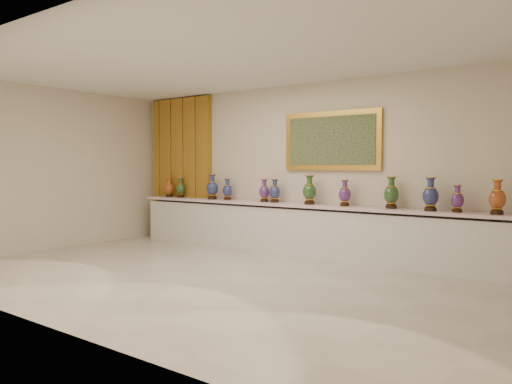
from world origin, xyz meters
The scene contains 16 objects.
ground centered at (0.00, 0.00, 0.00)m, with size 8.00×8.00×0.00m, color beige.
room centered at (-2.46, 2.44, 1.58)m, with size 8.00×8.00×8.00m.
counter centered at (0.00, 2.27, 0.44)m, with size 7.28×0.48×0.90m.
vase_0 centered at (-3.21, 2.25, 1.09)m, with size 0.23×0.23×0.42m.
vase_1 centered at (-2.90, 2.28, 1.08)m, with size 0.24×0.24×0.41m.
vase_2 centered at (-1.96, 2.21, 1.12)m, with size 0.29×0.29×0.50m.
vase_3 centered at (-1.63, 2.28, 1.08)m, with size 0.23×0.23×0.41m.
vase_4 centered at (-0.75, 2.28, 1.09)m, with size 0.21×0.21×0.42m.
vase_5 centered at (-0.51, 2.27, 1.09)m, with size 0.20×0.20×0.42m.
vase_6 centered at (0.22, 2.25, 1.12)m, with size 0.27×0.27×0.50m.
vase_7 centered at (0.87, 2.28, 1.09)m, with size 0.24×0.24×0.43m.
vase_8 centered at (1.66, 2.28, 1.12)m, with size 0.27×0.27×0.50m.
vase_9 centered at (2.28, 2.22, 1.12)m, with size 0.23×0.23×0.50m.
vase_10 centered at (2.64, 2.25, 1.08)m, with size 0.24×0.24×0.39m.
vase_11 centered at (3.16, 2.23, 1.11)m, with size 0.24×0.24×0.48m.
label_card centered at (-2.19, 2.13, 0.90)m, with size 0.10×0.06×0.00m, color white.
Camera 1 is at (4.57, -5.09, 1.56)m, focal length 35.00 mm.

